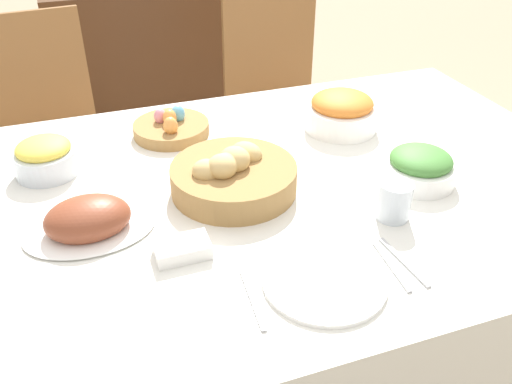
# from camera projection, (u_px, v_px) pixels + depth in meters

# --- Properties ---
(dining_table) EXTENTS (1.80, 1.11, 0.77)m
(dining_table) POSITION_uv_depth(u_px,v_px,m) (252.00, 301.00, 1.53)
(dining_table) COLOR silver
(dining_table) RESTS_ON ground
(chair_far_right) EXTENTS (0.46, 0.46, 0.98)m
(chair_far_right) POSITION_uv_depth(u_px,v_px,m) (281.00, 108.00, 2.31)
(chair_far_right) COLOR brown
(chair_far_right) RESTS_ON ground
(chair_far_left) EXTENTS (0.46, 0.46, 0.98)m
(chair_far_left) POSITION_uv_depth(u_px,v_px,m) (47.00, 143.00, 2.05)
(chair_far_left) COLOR brown
(chair_far_left) RESTS_ON ground
(sideboard) EXTENTS (1.10, 0.44, 0.89)m
(sideboard) POSITION_uv_depth(u_px,v_px,m) (164.00, 70.00, 2.89)
(sideboard) COLOR #4C2D19
(sideboard) RESTS_ON ground
(bread_basket) EXTENTS (0.30, 0.30, 0.12)m
(bread_basket) POSITION_uv_depth(u_px,v_px,m) (232.00, 175.00, 1.29)
(bread_basket) COLOR #9E7542
(bread_basket) RESTS_ON dining_table
(egg_basket) EXTENTS (0.22, 0.22, 0.08)m
(egg_basket) POSITION_uv_depth(u_px,v_px,m) (171.00, 127.00, 1.55)
(egg_basket) COLOR #9E7542
(egg_basket) RESTS_ON dining_table
(ham_platter) EXTENTS (0.28, 0.20, 0.09)m
(ham_platter) POSITION_uv_depth(u_px,v_px,m) (88.00, 221.00, 1.16)
(ham_platter) COLOR white
(ham_platter) RESTS_ON dining_table
(pineapple_bowl) EXTENTS (0.16, 0.16, 0.10)m
(pineapple_bowl) POSITION_uv_depth(u_px,v_px,m) (45.00, 157.00, 1.36)
(pineapple_bowl) COLOR silver
(pineapple_bowl) RESTS_ON dining_table
(carrot_bowl) EXTENTS (0.21, 0.21, 0.11)m
(carrot_bowl) POSITION_uv_depth(u_px,v_px,m) (341.00, 112.00, 1.56)
(carrot_bowl) COLOR white
(carrot_bowl) RESTS_ON dining_table
(green_salad_bowl) EXTENTS (0.18, 0.18, 0.09)m
(green_salad_bowl) POSITION_uv_depth(u_px,v_px,m) (420.00, 167.00, 1.32)
(green_salad_bowl) COLOR white
(green_salad_bowl) RESTS_ON dining_table
(dinner_plate) EXTENTS (0.24, 0.24, 0.01)m
(dinner_plate) POSITION_uv_depth(u_px,v_px,m) (324.00, 280.00, 1.04)
(dinner_plate) COLOR white
(dinner_plate) RESTS_ON dining_table
(fork) EXTENTS (0.02, 0.16, 0.00)m
(fork) POSITION_uv_depth(u_px,v_px,m) (253.00, 299.00, 1.00)
(fork) COLOR #B7B7BC
(fork) RESTS_ON dining_table
(knife) EXTENTS (0.02, 0.16, 0.00)m
(knife) POSITION_uv_depth(u_px,v_px,m) (391.00, 265.00, 1.08)
(knife) COLOR #B7B7BC
(knife) RESTS_ON dining_table
(spoon) EXTENTS (0.02, 0.16, 0.00)m
(spoon) POSITION_uv_depth(u_px,v_px,m) (404.00, 262.00, 1.09)
(spoon) COLOR #B7B7BC
(spoon) RESTS_ON dining_table
(drinking_cup) EXTENTS (0.07, 0.07, 0.09)m
(drinking_cup) POSITION_uv_depth(u_px,v_px,m) (394.00, 201.00, 1.20)
(drinking_cup) COLOR silver
(drinking_cup) RESTS_ON dining_table
(butter_dish) EXTENTS (0.11, 0.07, 0.03)m
(butter_dish) POSITION_uv_depth(u_px,v_px,m) (182.00, 249.00, 1.10)
(butter_dish) COLOR white
(butter_dish) RESTS_ON dining_table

